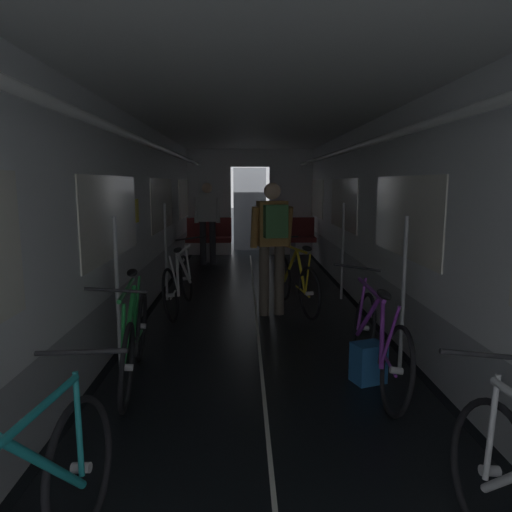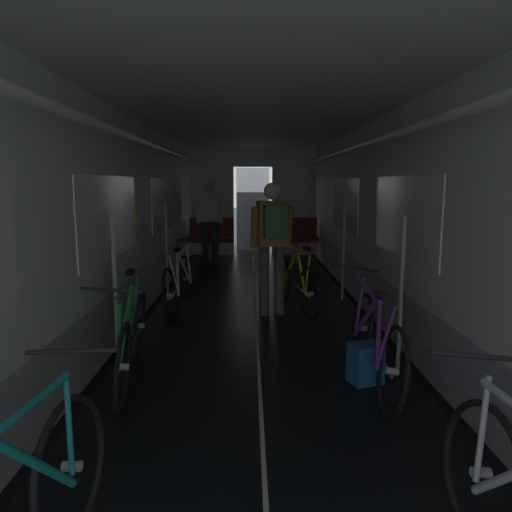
# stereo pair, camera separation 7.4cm
# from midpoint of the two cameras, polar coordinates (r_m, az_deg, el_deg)

# --- Properties ---
(train_car_shell) EXTENTS (3.14, 12.34, 2.57)m
(train_car_shell) POSITION_cam_midpoint_polar(r_m,az_deg,el_deg) (5.55, -0.29, 9.05)
(train_car_shell) COLOR black
(train_car_shell) RESTS_ON ground
(bench_seat_far_left) EXTENTS (0.98, 0.51, 0.95)m
(bench_seat_far_left) POSITION_cam_midpoint_polar(r_m,az_deg,el_deg) (10.12, -5.96, 2.52)
(bench_seat_far_left) COLOR gray
(bench_seat_far_left) RESTS_ON ground
(bench_seat_far_right) EXTENTS (0.98, 0.51, 0.95)m
(bench_seat_far_right) POSITION_cam_midpoint_polar(r_m,az_deg,el_deg) (10.14, 4.25, 2.55)
(bench_seat_far_right) COLOR gray
(bench_seat_far_right) RESTS_ON ground
(bicycle_purple) EXTENTS (0.44, 1.69, 0.96)m
(bicycle_purple) POSITION_cam_midpoint_polar(r_m,az_deg,el_deg) (4.08, 14.07, -10.02)
(bicycle_purple) COLOR black
(bicycle_purple) RESTS_ON ground
(bicycle_white) EXTENTS (0.45, 1.69, 0.96)m
(bicycle_white) POSITION_cam_midpoint_polar(r_m,az_deg,el_deg) (6.27, -9.66, -3.22)
(bicycle_white) COLOR black
(bicycle_white) RESTS_ON ground
(bicycle_green) EXTENTS (0.44, 1.69, 0.95)m
(bicycle_green) POSITION_cam_midpoint_polar(r_m,az_deg,el_deg) (4.16, -15.09, -9.65)
(bicycle_green) COLOR black
(bicycle_green) RESTS_ON ground
(person_cyclist_aisle) EXTENTS (0.56, 0.44, 1.69)m
(person_cyclist_aisle) POSITION_cam_midpoint_polar(r_m,az_deg,el_deg) (5.87, 1.66, 2.36)
(person_cyclist_aisle) COLOR brown
(person_cyclist_aisle) RESTS_ON ground
(bicycle_yellow_in_aisle) EXTENTS (0.57, 1.65, 0.93)m
(bicycle_yellow_in_aisle) POSITION_cam_midpoint_polar(r_m,az_deg,el_deg) (6.27, 4.44, -3.09)
(bicycle_yellow_in_aisle) COLOR black
(bicycle_yellow_in_aisle) RESTS_ON ground
(person_standing_near_bench) EXTENTS (0.53, 0.23, 1.69)m
(person_standing_near_bench) POSITION_cam_midpoint_polar(r_m,az_deg,el_deg) (9.70, -6.15, 4.66)
(person_standing_near_bench) COLOR #2D2D33
(person_standing_near_bench) RESTS_ON ground
(backpack_on_floor) EXTENTS (0.31, 0.27, 0.34)m
(backpack_on_floor) POSITION_cam_midpoint_polar(r_m,az_deg,el_deg) (4.18, 13.01, -12.53)
(backpack_on_floor) COLOR #1E5693
(backpack_on_floor) RESTS_ON ground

